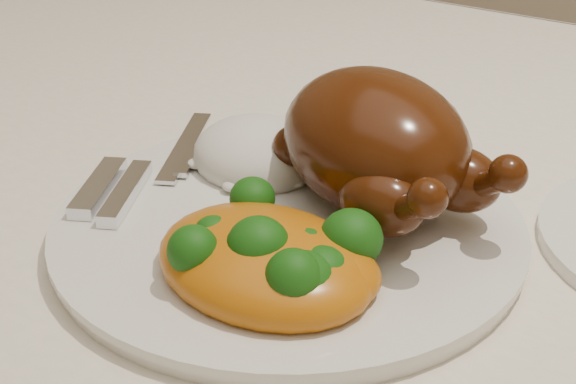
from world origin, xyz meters
The scene contains 7 objects.
dining_table centered at (0.00, 0.00, 0.67)m, with size 1.60×0.90×0.76m.
tablecloth centered at (0.00, 0.00, 0.74)m, with size 1.73×1.03×0.18m.
dinner_plate centered at (-0.13, -0.11, 0.77)m, with size 0.31×0.31×0.01m, color white.
roast_chicken centered at (-0.09, -0.06, 0.83)m, with size 0.20×0.16×0.10m.
rice_mound centered at (-0.19, -0.06, 0.79)m, with size 0.13×0.12×0.05m.
mac_and_cheese centered at (-0.09, -0.17, 0.79)m, with size 0.15×0.11×0.06m.
cutlery centered at (-0.25, -0.13, 0.79)m, with size 0.09×0.19×0.01m.
Camera 1 is at (0.14, -0.49, 1.05)m, focal length 50.00 mm.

